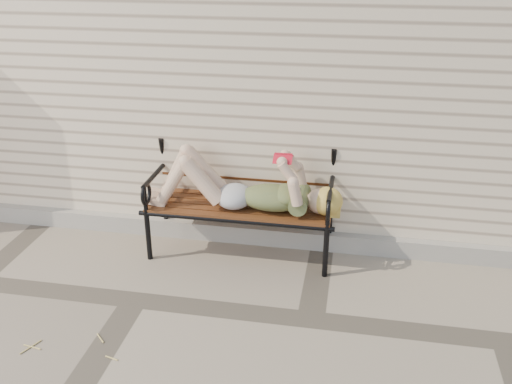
# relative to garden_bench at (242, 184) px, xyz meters

# --- Properties ---
(ground) EXTENTS (80.00, 80.00, 0.00)m
(ground) POSITION_rel_garden_bench_xyz_m (-0.61, -0.87, -0.57)
(ground) COLOR gray
(ground) RESTS_ON ground
(house_wall) EXTENTS (8.00, 4.00, 3.00)m
(house_wall) POSITION_rel_garden_bench_xyz_m (-0.61, 2.13, 0.93)
(house_wall) COLOR beige
(house_wall) RESTS_ON ground
(foundation_strip) EXTENTS (8.00, 0.10, 0.15)m
(foundation_strip) POSITION_rel_garden_bench_xyz_m (-0.61, 0.10, -0.50)
(foundation_strip) COLOR #9A948B
(foundation_strip) RESTS_ON ground
(garden_bench) EXTENTS (1.58, 0.63, 1.02)m
(garden_bench) POSITION_rel_garden_bench_xyz_m (0.00, 0.00, 0.00)
(garden_bench) COLOR black
(garden_bench) RESTS_ON ground
(reading_woman) EXTENTS (1.49, 0.34, 0.47)m
(reading_woman) POSITION_rel_garden_bench_xyz_m (0.01, -0.13, 0.03)
(reading_woman) COLOR #092C3F
(reading_woman) RESTS_ON ground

